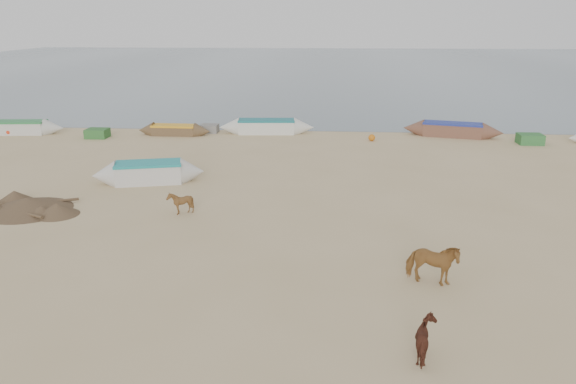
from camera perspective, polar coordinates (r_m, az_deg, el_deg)
The scene contains 9 objects.
ground at distance 19.05m, azimuth -0.90°, elevation -6.42°, with size 140.00×140.00×0.00m, color tan.
sea at distance 99.69m, azimuth 3.42°, elevation 12.73°, with size 160.00×160.00×0.00m, color slate.
cow_adult at distance 17.33m, azimuth 14.44°, elevation -7.05°, with size 0.72×1.59×1.34m, color olive.
calf_front at distance 23.21m, azimuth -10.89°, elevation -1.07°, with size 0.79×0.88×0.97m, color brown.
calf_right at distance 13.85m, azimuth 14.07°, elevation -14.42°, with size 0.96×0.82×0.97m, color #52271A.
near_canoe at distance 28.04m, azimuth -13.96°, elevation 1.94°, with size 5.32×1.42×1.01m, color beige, non-canonical shape.
debris_pile at distance 25.71m, azimuth -24.91°, elevation -1.11°, with size 3.56×3.56×0.54m, color brown.
waterline_canoes at distance 38.93m, azimuth -6.21°, elevation 6.43°, with size 53.56×3.70×0.98m.
beach_clutter at distance 37.67m, azimuth 7.41°, elevation 5.80°, with size 41.76×3.51×0.64m.
Camera 1 is at (1.59, -17.39, 7.61)m, focal length 35.00 mm.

